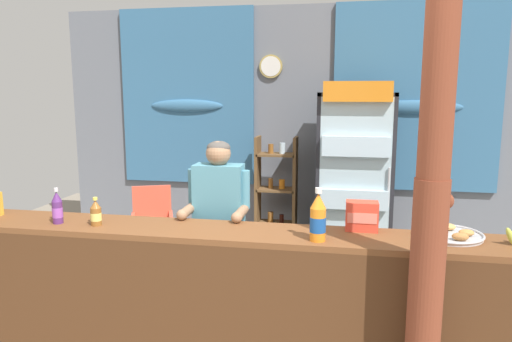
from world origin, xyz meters
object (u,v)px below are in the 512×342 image
drink_fridge (354,166)px  pastry_tray (448,234)px  shopkeeper (219,214)px  timber_post (432,190)px  snack_box_crackers (362,216)px  plastic_lawn_chair (152,221)px  soda_bottle_orange_soda (318,218)px  bottle_shelf_rack (276,193)px  soda_bottle_grape_soda (57,208)px  stall_counter (222,288)px  soda_bottle_iced_tea (96,213)px

drink_fridge → pastry_tray: size_ratio=4.57×
shopkeeper → timber_post: bearing=-31.0°
pastry_tray → snack_box_crackers: bearing=174.2°
plastic_lawn_chair → soda_bottle_orange_soda: bearing=-43.9°
bottle_shelf_rack → snack_box_crackers: bottle_shelf_rack is taller
timber_post → bottle_shelf_rack: 3.09m
soda_bottle_grape_soda → pastry_tray: soda_bottle_grape_soda is taller
stall_counter → soda_bottle_orange_soda: (0.63, -0.01, 0.52)m
bottle_shelf_rack → pastry_tray: bottle_shelf_rack is taller
plastic_lawn_chair → pastry_tray: bearing=-30.3°
stall_counter → plastic_lawn_chair: bearing=125.0°
drink_fridge → bottle_shelf_rack: 0.99m
stall_counter → timber_post: bearing=-13.3°
stall_counter → drink_fridge: (0.89, 2.22, 0.51)m
stall_counter → soda_bottle_orange_soda: 0.81m
stall_counter → shopkeeper: size_ratio=2.56×
plastic_lawn_chair → soda_bottle_orange_soda: soda_bottle_orange_soda is taller
soda_bottle_orange_soda → soda_bottle_iced_tea: size_ratio=1.69×
shopkeeper → plastic_lawn_chair: bearing=131.3°
plastic_lawn_chair → soda_bottle_iced_tea: 1.85m
soda_bottle_grape_soda → soda_bottle_orange_soda: bearing=-1.9°
stall_counter → soda_bottle_iced_tea: soda_bottle_iced_tea is taller
bottle_shelf_rack → soda_bottle_orange_soda: bearing=-76.1°
soda_bottle_iced_tea → drink_fridge: bearing=50.3°
soda_bottle_grape_soda → snack_box_crackers: bearing=6.0°
drink_fridge → shopkeeper: 1.98m
shopkeeper → soda_bottle_iced_tea: (-0.75, -0.50, 0.10)m
timber_post → snack_box_crackers: timber_post is taller
plastic_lawn_chair → pastry_tray: pastry_tray is taller
soda_bottle_orange_soda → soda_bottle_grape_soda: bearing=178.1°
bottle_shelf_rack → plastic_lawn_chair: size_ratio=1.59×
timber_post → drink_fridge: bearing=98.0°
bottle_shelf_rack → timber_post: bearing=-66.0°
timber_post → plastic_lawn_chair: bearing=140.1°
timber_post → pastry_tray: 0.67m
shopkeeper → pastry_tray: size_ratio=3.49×
stall_counter → timber_post: size_ratio=1.36×
bottle_shelf_rack → snack_box_crackers: (0.89, -2.20, 0.34)m
timber_post → soda_bottle_orange_soda: (-0.61, 0.28, -0.26)m
timber_post → drink_fridge: (-0.35, 2.51, -0.27)m
timber_post → snack_box_crackers: size_ratio=13.33×
shopkeeper → soda_bottle_grape_soda: 1.17m
soda_bottle_grape_soda → pastry_tray: 2.66m
pastry_tray → timber_post: bearing=-112.3°
snack_box_crackers → stall_counter: bearing=-163.4°
bottle_shelf_rack → soda_bottle_orange_soda: (0.62, -2.48, 0.39)m
soda_bottle_grape_soda → stall_counter: bearing=-2.2°
shopkeeper → soda_bottle_iced_tea: shopkeeper is taller
stall_counter → bottle_shelf_rack: 2.47m
bottle_shelf_rack → pastry_tray: 2.69m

